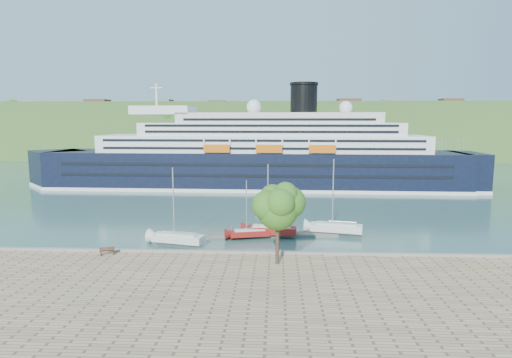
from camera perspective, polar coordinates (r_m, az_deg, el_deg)
The scene contains 12 objects.
ground at distance 51.81m, azimuth -3.33°, elevation -10.81°, with size 400.00×400.00×0.00m, color #2E534E.
far_hillside at distance 193.94m, azimuth 1.18°, elevation 6.49°, with size 400.00×50.00×24.00m, color #2F5321.
quay_coping at distance 51.27m, azimuth -3.37°, elevation -9.66°, with size 220.00×0.50×0.30m, color slate.
cruise_ship at distance 104.61m, azimuth -0.27°, elevation 5.76°, with size 113.60×16.54×25.51m, color black, non-canonical shape.
park_bench at distance 53.28m, azimuth -19.22°, elevation -8.97°, with size 1.70×0.70×1.09m, color #4F2516, non-canonical shape.
promenade_tree at distance 46.33m, azimuth 2.88°, elevation -5.48°, with size 5.90×5.90×9.78m, color #256019, non-canonical shape.
floating_pontoon at distance 62.25m, azimuth 2.41°, elevation -7.40°, with size 18.29×2.24×0.41m, color slate, non-canonical shape.
sailboat_white_near at distance 57.22m, azimuth -10.45°, elevation -3.96°, with size 7.72×2.15×9.98m, color silver, non-canonical shape.
sailboat_red at distance 60.46m, azimuth 2.10°, elevation -3.19°, with size 7.73×2.15×9.98m, color maroon, non-canonical shape.
sailboat_white_far at distance 62.60m, azimuth 10.73°, elevation -2.67°, with size 8.19×2.28×10.58m, color silver, non-canonical shape.
tender_launch at distance 78.13m, azimuth 2.53°, elevation -3.70°, with size 6.81×2.33×1.88m, color #D6610C, non-canonical shape.
sailboat_extra at distance 59.78m, azimuth -0.87°, elevation -4.31°, with size 6.16×1.71×7.96m, color maroon, non-canonical shape.
Camera 1 is at (5.29, -48.81, 16.55)m, focal length 30.00 mm.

